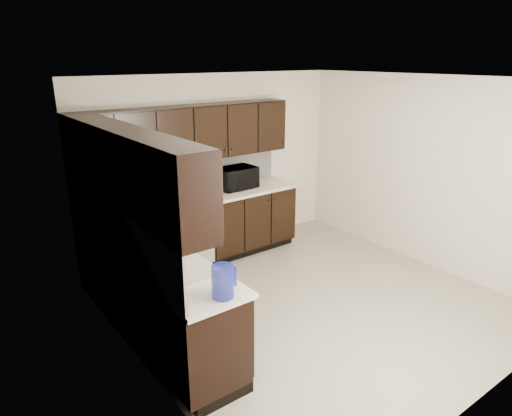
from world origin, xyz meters
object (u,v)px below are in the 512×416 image
Objects in this scene: sink at (175,274)px; microwave at (236,178)px; toaster_oven at (100,208)px; blue_pitcher at (223,282)px; storage_bin at (162,252)px.

sink is 1.51× the size of microwave.
sink is 1.72m from toaster_oven.
microwave reaches higher than blue_pitcher.
blue_pitcher is at bearing -84.72° from storage_bin.
microwave is at bearing -10.84° from toaster_oven.
microwave is 1.31× the size of storage_bin.
microwave reaches higher than sink.
toaster_oven is at bearing 92.31° from sink.
sink is at bearing -139.58° from microwave.
microwave is at bearing 39.47° from storage_bin.
sink and blue_pitcher have the same top height.
sink is at bearing -84.62° from storage_bin.
sink is 2.21× the size of toaster_oven.
toaster_oven is at bearing 178.79° from microwave.
storage_bin is (-0.02, 0.20, 0.14)m from sink.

